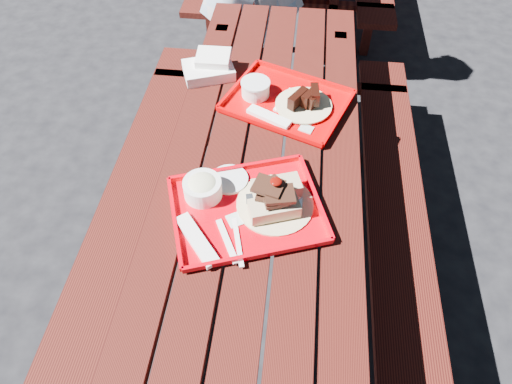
% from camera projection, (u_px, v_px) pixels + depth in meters
% --- Properties ---
extents(ground, '(60.00, 60.00, 0.00)m').
position_uv_depth(ground, '(259.00, 273.00, 2.27)').
color(ground, black).
rests_on(ground, ground).
extents(picnic_table_near, '(1.41, 2.40, 0.75)m').
position_uv_depth(picnic_table_near, '(260.00, 204.00, 1.83)').
color(picnic_table_near, '#44130D').
rests_on(picnic_table_near, ground).
extents(near_tray, '(0.60, 0.53, 0.16)m').
position_uv_depth(near_tray, '(245.00, 200.00, 1.56)').
color(near_tray, red).
rests_on(near_tray, picnic_table_near).
extents(far_tray, '(0.58, 0.52, 0.08)m').
position_uv_depth(far_tray, '(285.00, 100.00, 1.91)').
color(far_tray, '#CC0002').
rests_on(far_tray, picnic_table_near).
extents(white_cloth, '(0.26, 0.23, 0.09)m').
position_uv_depth(white_cloth, '(210.00, 67.00, 2.04)').
color(white_cloth, white).
rests_on(white_cloth, picnic_table_near).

